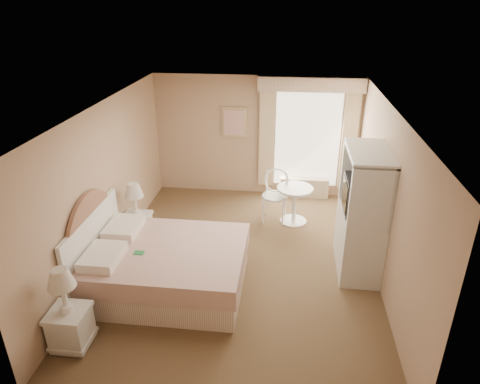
# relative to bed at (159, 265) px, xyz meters

# --- Properties ---
(room) EXTENTS (4.21, 5.51, 2.51)m
(room) POSITION_rel_bed_xyz_m (1.11, 0.75, 0.87)
(room) COLOR brown
(room) RESTS_ON ground
(window) EXTENTS (2.05, 0.22, 2.51)m
(window) POSITION_rel_bed_xyz_m (2.16, 3.41, 0.97)
(window) COLOR white
(window) RESTS_ON room
(framed_art) EXTENTS (0.52, 0.04, 0.62)m
(framed_art) POSITION_rel_bed_xyz_m (0.66, 3.47, 1.17)
(framed_art) COLOR tan
(framed_art) RESTS_ON room
(bed) EXTENTS (2.25, 1.77, 1.57)m
(bed) POSITION_rel_bed_xyz_m (0.00, 0.00, 0.00)
(bed) COLOR tan
(bed) RESTS_ON room
(nightstand_near) EXTENTS (0.45, 0.45, 1.09)m
(nightstand_near) POSITION_rel_bed_xyz_m (-0.73, -1.25, 0.04)
(nightstand_near) COLOR silver
(nightstand_near) RESTS_ON room
(nightstand_far) EXTENTS (0.45, 0.45, 1.09)m
(nightstand_far) POSITION_rel_bed_xyz_m (-0.73, 1.19, 0.04)
(nightstand_far) COLOR silver
(nightstand_far) RESTS_ON room
(round_table) EXTENTS (0.67, 0.67, 0.71)m
(round_table) POSITION_rel_bed_xyz_m (1.95, 2.23, 0.10)
(round_table) COLOR white
(round_table) RESTS_ON room
(cafe_chair) EXTENTS (0.52, 0.52, 0.99)m
(cafe_chair) POSITION_rel_bed_xyz_m (1.58, 2.32, 0.20)
(cafe_chair) COLOR white
(cafe_chair) RESTS_ON room
(armoire) EXTENTS (0.58, 1.17, 1.95)m
(armoire) POSITION_rel_bed_xyz_m (2.93, 0.84, 0.43)
(armoire) COLOR silver
(armoire) RESTS_ON room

